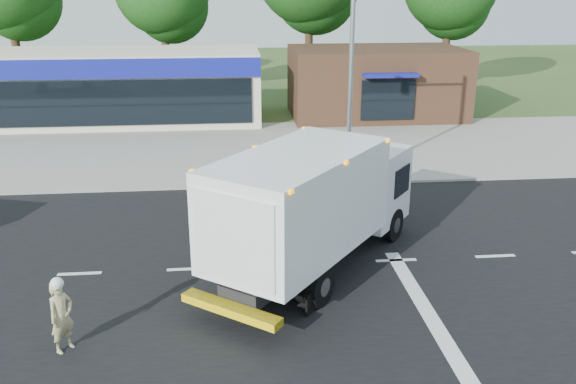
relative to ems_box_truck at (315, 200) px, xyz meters
name	(u,v)px	position (x,y,z in m)	size (l,w,h in m)	color
ground	(294,265)	(-0.55, 0.31, -2.09)	(120.00, 120.00, 0.00)	#385123
road_asphalt	(294,265)	(-0.55, 0.31, -2.08)	(60.00, 14.00, 0.02)	black
sidewalk	(273,177)	(-0.55, 8.51, -2.03)	(60.00, 2.40, 0.12)	gray
parking_apron	(265,143)	(-0.55, 14.31, -2.08)	(60.00, 9.00, 0.02)	gray
lane_markings	(349,284)	(0.81, -1.04, -2.07)	(55.20, 7.00, 0.01)	silver
ems_box_truck	(315,200)	(0.00, 0.00, 0.00)	(6.96, 8.00, 3.62)	black
emergency_worker	(61,315)	(-6.01, -3.43, -1.21)	(0.68, 0.73, 1.78)	tan
retail_strip_mall	(101,86)	(-9.55, 20.24, -0.07)	(18.00, 6.20, 4.00)	beige
brown_storefront	(376,82)	(6.45, 20.29, -0.09)	(10.00, 6.70, 4.00)	#382316
traffic_signal_pole	(335,58)	(1.81, 7.91, 2.84)	(3.51, 0.25, 8.00)	gray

